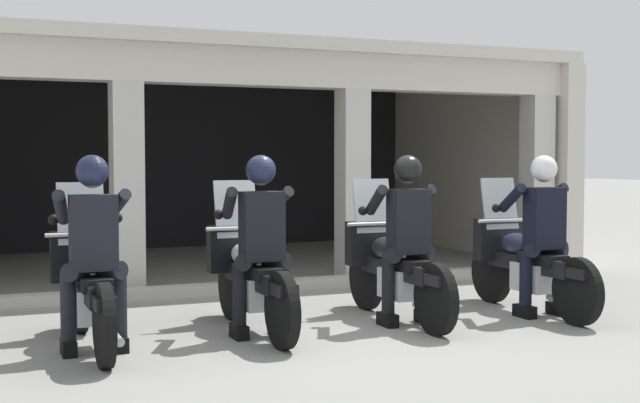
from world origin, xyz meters
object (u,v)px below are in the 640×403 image
at_px(motorcycle_center_left, 251,275).
at_px(police_officer_center_left, 261,229).
at_px(motorcycle_far_left, 89,286).
at_px(motorcycle_far_right, 524,262).
at_px(police_officer_far_left, 93,236).
at_px(motorcycle_center_right, 393,268).
at_px(police_officer_center_right, 407,225).
at_px(police_officer_far_right, 542,221).

bearing_deg(motorcycle_center_left, police_officer_center_left, -80.19).
distance_m(motorcycle_far_left, motorcycle_far_right, 4.30).
bearing_deg(motorcycle_far_left, police_officer_center_left, 4.31).
height_order(motorcycle_far_left, motorcycle_center_left, same).
bearing_deg(motorcycle_far_left, motorcycle_far_right, 11.48).
distance_m(motorcycle_far_left, motorcycle_center_left, 1.43).
height_order(police_officer_far_left, motorcycle_center_right, police_officer_far_left).
xyz_separation_m(police_officer_center_left, motorcycle_center_right, (1.43, 0.27, -0.44)).
bearing_deg(police_officer_center_right, police_officer_far_left, -170.09).
relative_size(motorcycle_far_left, motorcycle_far_right, 1.00).
xyz_separation_m(motorcycle_far_right, police_officer_far_right, (-0.00, -0.28, 0.44)).
height_order(motorcycle_center_right, police_officer_far_right, police_officer_far_right).
bearing_deg(motorcycle_far_left, motorcycle_center_right, 13.76).
xyz_separation_m(police_officer_far_left, motorcycle_center_left, (1.43, 0.36, -0.44)).
xyz_separation_m(motorcycle_center_right, police_officer_center_right, (-0.00, -0.28, 0.44)).
bearing_deg(police_officer_center_right, motorcycle_center_right, 98.29).
bearing_deg(police_officer_center_right, motorcycle_far_right, 14.39).
distance_m(police_officer_center_right, motorcycle_far_right, 1.51).
relative_size(motorcycle_center_left, police_officer_far_right, 1.29).
distance_m(police_officer_far_left, police_officer_far_right, 4.30).
bearing_deg(police_officer_center_left, motorcycle_far_left, -178.02).
relative_size(motorcycle_center_left, police_officer_center_left, 1.29).
bearing_deg(motorcycle_far_right, motorcycle_far_left, -168.74).
bearing_deg(motorcycle_center_right, motorcycle_center_left, -171.93).
height_order(motorcycle_far_left, motorcycle_far_right, same).
distance_m(police_officer_far_left, motorcycle_far_right, 4.33).
bearing_deg(motorcycle_center_left, police_officer_far_left, -155.70).
distance_m(motorcycle_center_left, police_officer_center_left, 0.52).
height_order(police_officer_far_left, police_officer_far_right, same).
relative_size(police_officer_center_left, motorcycle_center_right, 0.78).
bearing_deg(police_officer_far_right, motorcycle_far_right, 101.92).
xyz_separation_m(police_officer_center_right, police_officer_far_right, (1.43, -0.14, 0.00)).
bearing_deg(motorcycle_far_left, motorcycle_center_left, 15.60).
bearing_deg(motorcycle_far_right, police_officer_center_right, -161.98).
bearing_deg(motorcycle_center_left, police_officer_far_right, 1.48).
height_order(police_officer_center_left, police_officer_center_right, same).
distance_m(motorcycle_center_left, motorcycle_far_right, 2.87).
height_order(police_officer_far_left, motorcycle_center_left, police_officer_far_left).
relative_size(motorcycle_far_left, police_officer_center_right, 1.29).
relative_size(police_officer_far_left, police_officer_center_left, 1.00).
relative_size(police_officer_far_left, motorcycle_far_right, 0.78).
height_order(police_officer_center_left, motorcycle_center_right, police_officer_center_left).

